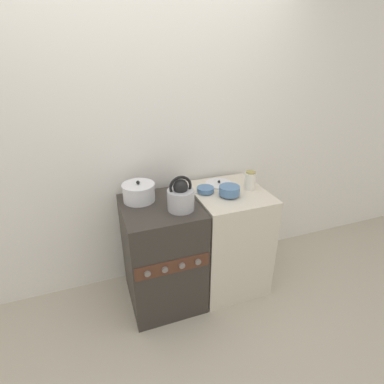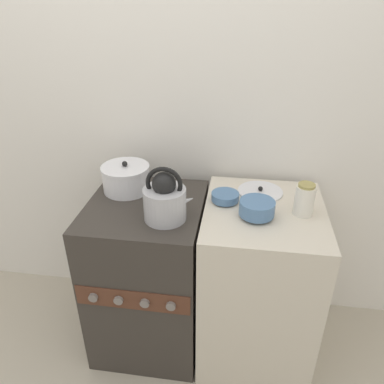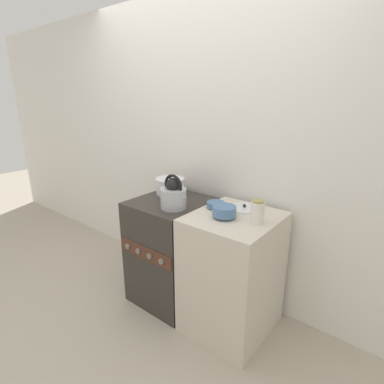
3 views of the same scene
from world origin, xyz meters
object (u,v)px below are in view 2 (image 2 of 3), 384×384
at_px(stove, 149,274).
at_px(kettle, 165,199).
at_px(loose_pot_lid, 260,191).
at_px(enamel_bowl, 257,208).
at_px(cooking_pot, 126,178).
at_px(storage_jar, 305,200).
at_px(small_ceramic_bowl, 225,197).

height_order(stove, kettle, kettle).
bearing_deg(kettle, loose_pot_lid, 33.97).
bearing_deg(enamel_bowl, stove, 174.28).
bearing_deg(cooking_pot, enamel_bowl, -15.68).
xyz_separation_m(kettle, storage_jar, (0.62, 0.11, -0.01)).
distance_m(stove, loose_pot_lid, 0.75).
relative_size(cooking_pot, storage_jar, 1.60).
distance_m(kettle, enamel_bowl, 0.42).
distance_m(cooking_pot, storage_jar, 0.89).
height_order(kettle, loose_pot_lid, kettle).
bearing_deg(loose_pot_lid, storage_jar, -43.36).
bearing_deg(kettle, small_ceramic_bowl, 33.89).
bearing_deg(enamel_bowl, storage_jar, 15.34).
height_order(stove, loose_pot_lid, loose_pot_lid).
distance_m(enamel_bowl, storage_jar, 0.22).
bearing_deg(loose_pot_lid, enamel_bowl, -95.20).
relative_size(stove, storage_jar, 5.76).
xyz_separation_m(stove, kettle, (0.13, -0.11, 0.54)).
relative_size(stove, cooking_pot, 3.60).
bearing_deg(storage_jar, kettle, -169.84).
relative_size(stove, small_ceramic_bowl, 6.58).
xyz_separation_m(enamel_bowl, storage_jar, (0.21, 0.06, 0.03)).
distance_m(small_ceramic_bowl, storage_jar, 0.37).
bearing_deg(kettle, cooking_pot, 136.88).
bearing_deg(cooking_pot, storage_jar, -8.37).
height_order(stove, enamel_bowl, enamel_bowl).
bearing_deg(enamel_bowl, cooking_pot, 164.32).
relative_size(kettle, small_ceramic_bowl, 1.92).
bearing_deg(stove, enamel_bowl, -5.72).
xyz_separation_m(kettle, cooking_pot, (-0.26, 0.24, -0.03)).
relative_size(enamel_bowl, storage_jar, 1.04).
relative_size(kettle, enamel_bowl, 1.62).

